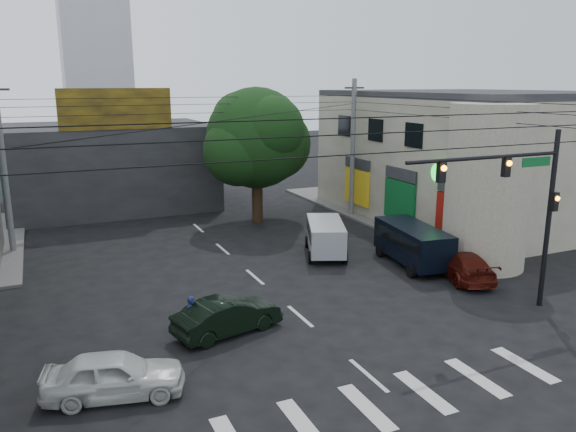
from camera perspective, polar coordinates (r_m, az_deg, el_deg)
ground at (r=20.75m, az=3.66°, el=-12.15°), size 160.00×160.00×0.00m
sidewalk_far_right at (r=44.60m, az=13.44°, el=1.57°), size 16.00×16.00×0.15m
building_right at (r=40.18m, az=18.08°, el=5.69°), size 14.00×18.00×8.00m
corner_column at (r=28.95m, az=19.60°, el=2.80°), size 4.00×4.00×8.00m
building_far at (r=43.20m, az=-17.56°, el=4.88°), size 14.00×10.00×6.00m
billboard at (r=37.96m, az=-17.10°, el=10.35°), size 7.00×0.30×2.60m
street_tree at (r=36.05m, az=-3.22°, el=7.87°), size 6.40×6.40×8.70m
traffic_gantry at (r=23.12m, az=22.51°, el=2.13°), size 7.10×0.35×7.20m
utility_pole_far_left at (r=32.85m, az=-26.92°, el=4.36°), size 0.32×0.32×9.20m
utility_pole_far_right at (r=38.07m, az=6.59°, el=6.78°), size 0.32×0.32×9.20m
dark_sedan at (r=20.85m, az=-6.16°, el=-10.07°), size 3.29×4.69×1.33m
white_compact at (r=17.63m, az=-17.24°, el=-15.17°), size 3.40×4.74×1.37m
maroon_sedan at (r=27.49m, az=17.36°, el=-4.80°), size 4.42×5.48×1.28m
silver_minivan at (r=29.73m, az=3.83°, el=-2.31°), size 5.46×4.77×1.81m
navy_van at (r=28.72m, az=12.54°, el=-2.97°), size 5.53×3.29×2.00m
traffic_officer at (r=20.72m, az=-9.68°, el=-10.04°), size 0.76×0.68×1.53m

